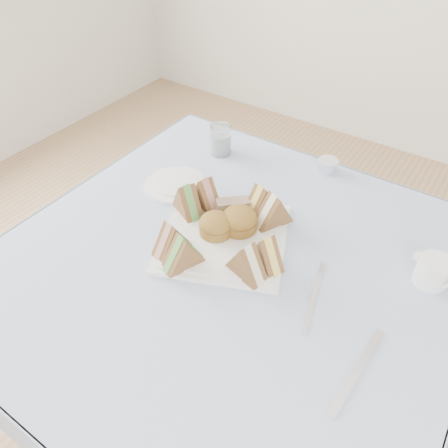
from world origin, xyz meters
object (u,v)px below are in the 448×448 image
Objects in this scene: serving_plate at (224,238)px; creamer_jug at (433,271)px; water_glass at (221,140)px; table at (229,351)px.

creamer_jug is (0.45, 0.14, 0.03)m from serving_plate.
serving_plate is 3.22× the size of water_glass.
creamer_jug reaches higher than table.
water_glass is at bearing 127.08° from table.
table is 0.39m from serving_plate.
table is at bearing -134.73° from creamer_jug.
serving_plate is at bearing 135.35° from table.
serving_plate is 0.47m from creamer_jug.
serving_plate is at bearing -142.94° from creamer_jug.
serving_plate is 0.39m from water_glass.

